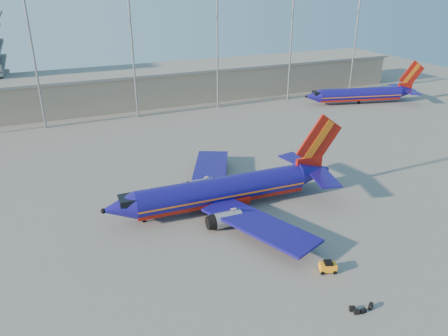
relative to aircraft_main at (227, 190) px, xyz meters
The scene contains 7 objects.
ground 4.30m from the aircraft_main, 23.13° to the left, with size 220.00×220.00×0.00m, color slate.
terminal_building 60.83m from the aircraft_main, 77.48° to the left, with size 122.00×16.00×8.50m.
light_mast_row 50.35m from the aircraft_main, 80.20° to the left, with size 101.60×1.60×28.65m.
aircraft_main is the anchor object (origin of this frame).
aircraft_second 64.71m from the aircraft_main, 34.24° to the left, with size 30.61×14.01×10.53m.
baggage_tug 18.65m from the aircraft_main, 77.16° to the right, with size 2.10×1.64×1.32m.
luggage_pile 24.86m from the aircraft_main, 81.92° to the right, with size 2.54×1.09×0.55m.
Camera 1 is at (-25.06, -51.11, 29.83)m, focal length 35.00 mm.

